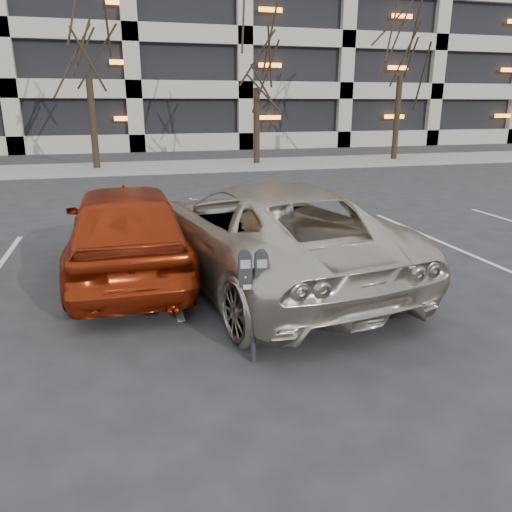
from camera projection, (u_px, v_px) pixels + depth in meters
ground at (278, 303)px, 7.10m from camera, size 140.00×140.00×0.00m
sidewalk at (169, 167)px, 21.86m from camera, size 80.00×4.00×0.12m
stall_lines at (164, 263)px, 8.88m from camera, size 16.90×5.20×0.00m
parking_garage at (296, 15)px, 38.61m from camera, size 52.00×20.00×19.00m
tree_b at (83, 18)px, 19.41m from camera, size 3.59×3.59×8.16m
tree_c at (257, 37)px, 21.28m from camera, size 3.30×3.30×7.51m
tree_d at (405, 20)px, 22.74m from camera, size 3.87×3.87×8.79m
parking_meter at (253, 280)px, 5.20m from camera, size 0.34×0.17×1.25m
suv_silver at (265, 232)px, 7.81m from camera, size 3.46×6.03×1.59m
car_red at (127, 229)px, 8.01m from camera, size 1.90×4.64×1.58m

